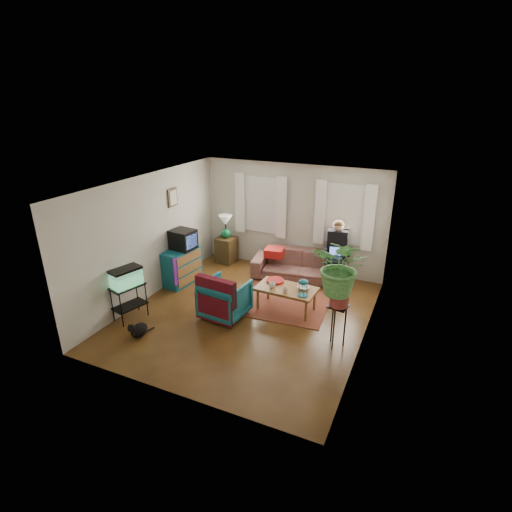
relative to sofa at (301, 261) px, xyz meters
The scene contains 31 objects.
floor 2.13m from the sofa, 101.12° to the right, with size 4.50×5.00×0.01m, color #4F2B14.
ceiling 3.01m from the sofa, 101.12° to the right, with size 4.50×5.00×0.01m, color white.
wall_back 1.05m from the sofa, 131.83° to the left, with size 4.50×0.01×2.60m, color silver.
wall_front 4.65m from the sofa, 95.06° to the right, with size 4.50×0.01×2.60m, color silver.
wall_left 3.46m from the sofa, 142.30° to the right, with size 0.01×5.00×2.60m, color silver.
wall_right 2.89m from the sofa, 47.98° to the right, with size 0.01×5.00×2.60m, color silver.
window_left 1.70m from the sofa, 160.33° to the left, with size 1.08×0.04×1.38m, color white.
window_right 1.46m from the sofa, 26.91° to the left, with size 1.08×0.04×1.38m, color white.
curtains_left 1.68m from the sofa, 163.78° to the left, with size 1.36×0.06×1.50m, color white.
curtains_right 1.44m from the sofa, 22.45° to the left, with size 1.36×0.06×1.50m, color white.
picture_frame 3.25m from the sofa, 155.37° to the right, with size 0.04×0.32×0.40m, color #3D2616.
area_rug 1.41m from the sofa, 90.16° to the right, with size 2.00×1.60×0.01m, color brown.
sofa is the anchor object (origin of this frame).
seated_person 0.83m from the sofa, ahead, with size 0.56×0.68×1.33m, color black, non-canonical shape.
side_table 2.06m from the sofa, behind, with size 0.45×0.45×0.66m, color #433019.
table_lamp 2.12m from the sofa, behind, with size 0.34×0.34×0.60m, color white, non-canonical shape.
dresser 2.76m from the sofa, 149.96° to the right, with size 0.46×0.91×0.82m, color #106263.
crt_tv 2.76m from the sofa, 151.29° to the right, with size 0.50×0.46×0.44m, color black.
aquarium_stand 3.95m from the sofa, 127.47° to the right, with size 0.35×0.63×0.70m, color black.
aquarium 3.98m from the sofa, 127.47° to the right, with size 0.31×0.57×0.37m, color #7FD899.
black_cat 4.03m from the sofa, 117.26° to the right, with size 0.24×0.37×0.32m, color black.
armchair 2.41m from the sofa, 108.74° to the right, with size 0.81×0.76×0.83m, color #115D67.
serape_throw 2.73m from the sofa, 107.18° to the right, with size 0.83×0.19×0.68m, color #9E0A0A.
coffee_table 1.59m from the sofa, 81.84° to the right, with size 1.18×0.64×0.49m, color brown.
cup_a 1.66m from the sofa, 91.68° to the right, with size 0.13×0.13×0.11m, color white.
cup_b 1.78m from the sofa, 81.30° to the right, with size 0.11×0.11×0.10m, color beige.
bowl 1.57m from the sofa, 69.48° to the right, with size 0.23×0.23×0.06m, color white.
snack_tray 1.39m from the sofa, 93.71° to the right, with size 0.36×0.36×0.04m, color #B21414.
birdcage 1.87m from the sofa, 70.29° to the right, with size 0.19×0.19×0.34m, color #115B6B, non-canonical shape.
plant_stand 2.79m from the sofa, 58.72° to the right, with size 0.34×0.34×0.79m, color black.
potted_plant 2.94m from the sofa, 58.72° to the right, with size 0.91×0.78×1.01m, color #599947.
Camera 1 is at (3.02, -6.23, 4.08)m, focal length 28.00 mm.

